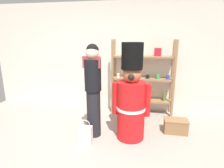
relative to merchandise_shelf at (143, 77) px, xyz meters
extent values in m
plane|color=#9E9389|center=(-0.71, -1.98, -0.88)|extent=(6.40, 6.40, 0.00)
cube|color=silver|center=(-0.71, 0.22, 0.42)|extent=(6.40, 0.12, 2.60)
cube|color=#93704C|center=(-0.69, -0.15, -0.01)|extent=(0.05, 0.05, 1.74)
cube|color=#93704C|center=(0.69, -0.15, -0.01)|extent=(0.05, 0.05, 1.74)
cube|color=#93704C|center=(-0.69, 0.15, -0.01)|extent=(0.05, 0.05, 1.74)
cube|color=#93704C|center=(0.69, 0.15, -0.01)|extent=(0.05, 0.05, 1.74)
cube|color=#93704C|center=(0.00, 0.00, -0.56)|extent=(1.38, 0.30, 0.04)
cube|color=#93704C|center=(0.00, 0.00, -0.04)|extent=(1.38, 0.30, 0.04)
cube|color=#93704C|center=(0.00, 0.00, 0.48)|extent=(1.38, 0.30, 0.04)
cylinder|color=white|center=(-0.58, -0.01, 0.03)|extent=(0.07, 0.07, 0.10)
cylinder|color=pink|center=(-0.35, 0.01, 0.02)|extent=(0.08, 0.08, 0.08)
cylinder|color=yellow|center=(-0.12, 0.01, 0.03)|extent=(0.09, 0.09, 0.10)
cylinder|color=black|center=(0.11, 0.00, 0.02)|extent=(0.08, 0.08, 0.08)
cylinder|color=green|center=(0.34, -0.02, 0.02)|extent=(0.09, 0.09, 0.09)
cylinder|color=blue|center=(0.57, -0.02, 0.03)|extent=(0.08, 0.08, 0.10)
cylinder|color=silver|center=(-0.52, -0.01, -0.46)|extent=(0.07, 0.07, 0.16)
cylinder|color=navy|center=(-0.18, -0.01, -0.44)|extent=(0.06, 0.06, 0.22)
cylinder|color=#B27226|center=(0.17, 0.03, -0.45)|extent=(0.06, 0.06, 0.19)
cylinder|color=#596B33|center=(0.51, -0.02, -0.44)|extent=(0.07, 0.07, 0.21)
cube|color=gold|center=(-0.31, 0.00, 0.59)|extent=(0.14, 0.11, 0.18)
cube|color=#B21E2D|center=(0.31, 0.00, 0.59)|extent=(0.15, 0.12, 0.18)
cylinder|color=red|center=(-0.17, -1.21, -0.35)|extent=(0.49, 0.49, 1.05)
cylinder|color=white|center=(-0.17, -1.21, -0.30)|extent=(0.51, 0.51, 0.05)
sphere|color=#AC6848|center=(-0.17, -1.21, 0.31)|extent=(0.32, 0.32, 0.32)
sphere|color=#AC6848|center=(-0.31, -1.21, 0.41)|extent=(0.11, 0.11, 0.11)
sphere|color=#AC6848|center=(-0.04, -1.21, 0.41)|extent=(0.11, 0.11, 0.11)
cylinder|color=black|center=(-0.17, -1.21, 0.61)|extent=(0.36, 0.36, 0.44)
cylinder|color=red|center=(-0.45, -1.21, -0.14)|extent=(0.11, 0.11, 0.58)
cylinder|color=red|center=(0.11, -1.21, -0.14)|extent=(0.11, 0.11, 0.58)
sphere|color=black|center=(-0.17, -1.36, 0.28)|extent=(0.11, 0.11, 0.11)
cylinder|color=black|center=(-0.84, -1.25, -0.44)|extent=(0.25, 0.25, 0.87)
cylinder|color=black|center=(-0.84, -1.25, 0.27)|extent=(0.29, 0.29, 0.55)
sphere|color=beige|center=(-0.84, -1.25, 0.65)|extent=(0.22, 0.22, 0.22)
cube|color=#993338|center=(-0.84, -1.31, 0.50)|extent=(0.31, 0.04, 0.20)
sphere|color=black|center=(-0.84, -1.23, 0.70)|extent=(0.21, 0.21, 0.21)
cube|color=silver|center=(-0.91, -1.58, -0.71)|extent=(0.23, 0.13, 0.33)
torus|color=silver|center=(-0.91, -1.58, -0.51)|extent=(0.17, 0.01, 0.17)
cube|color=olive|center=(0.67, -0.88, -0.75)|extent=(0.42, 0.26, 0.25)
cube|color=olive|center=(0.67, -0.88, -0.62)|extent=(0.44, 0.27, 0.02)
camera|label=1|loc=(0.04, -4.26, 0.91)|focal=29.44mm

